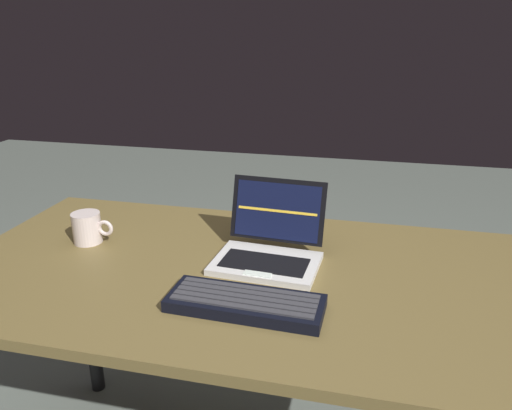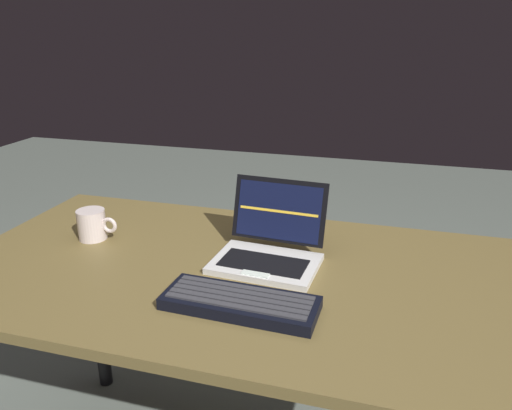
# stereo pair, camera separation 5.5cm
# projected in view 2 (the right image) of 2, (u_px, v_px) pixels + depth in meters

# --- Properties ---
(desk) EXTENTS (1.44, 0.75, 0.75)m
(desk) POSITION_uv_depth(u_px,v_px,m) (242.00, 301.00, 1.22)
(desk) COLOR brown
(desk) RESTS_ON ground
(laptop_front) EXTENTS (0.27, 0.24, 0.19)m
(laptop_front) POSITION_uv_depth(u_px,v_px,m) (269.00, 247.00, 1.22)
(laptop_front) COLOR silver
(laptop_front) RESTS_ON desk
(external_keyboard) EXTENTS (0.33, 0.13, 0.03)m
(external_keyboard) POSITION_uv_depth(u_px,v_px,m) (240.00, 302.00, 1.02)
(external_keyboard) COLOR black
(external_keyboard) RESTS_ON desk
(coffee_mug) EXTENTS (0.12, 0.08, 0.08)m
(coffee_mug) POSITION_uv_depth(u_px,v_px,m) (92.00, 225.00, 1.34)
(coffee_mug) COLOR beige
(coffee_mug) RESTS_ON desk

